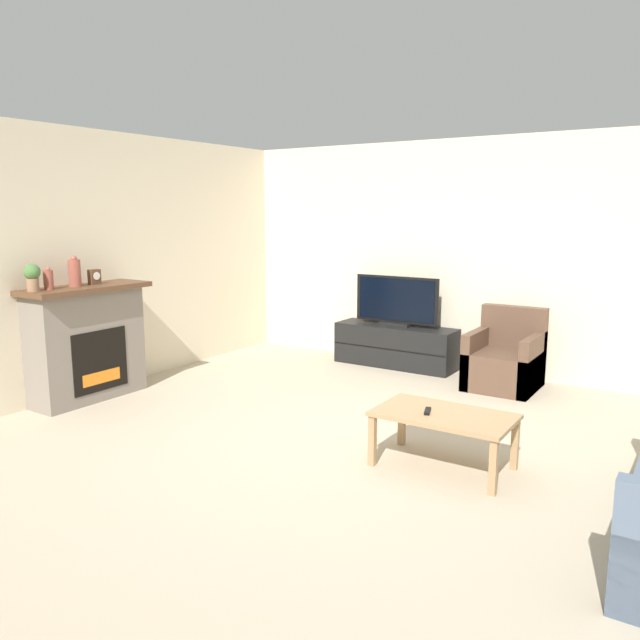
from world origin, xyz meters
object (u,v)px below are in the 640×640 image
object	(u,v)px
fireplace	(87,342)
mantel_clock	(94,277)
potted_plant	(32,276)
tv	(396,303)
coffee_table	(444,420)
mantel_vase_centre_left	(75,272)
remote	(428,411)
mantel_vase_left	(48,279)
tv_stand	(395,346)
armchair	(505,362)

from	to	relation	value
fireplace	mantel_clock	bearing A→B (deg)	82.03
potted_plant	tv	xyz separation A→B (m)	(1.98, 3.45, -0.52)
coffee_table	mantel_vase_centre_left	bearing A→B (deg)	-173.31
fireplace	remote	xyz separation A→B (m)	(3.55, 0.28, -0.16)
mantel_vase_left	tv_stand	world-z (taller)	mantel_vase_left
mantel_vase_left	mantel_clock	world-z (taller)	mantel_vase_left
fireplace	tv	world-z (taller)	fireplace
potted_plant	armchair	xyz separation A→B (m)	(3.38, 3.24, -1.02)
fireplace	tv	size ratio (longest dim) A/B	1.17
tv_stand	coffee_table	world-z (taller)	tv_stand
mantel_vase_left	armchair	size ratio (longest dim) A/B	0.25
mantel_vase_left	armchair	distance (m)	4.68
potted_plant	remote	size ratio (longest dim) A/B	1.63
remote	mantel_clock	bearing A→B (deg)	164.49
tv	remote	bearing A→B (deg)	-59.39
mantel_clock	coffee_table	world-z (taller)	mantel_clock
mantel_vase_left	potted_plant	size ratio (longest dim) A/B	0.84
remote	tv_stand	bearing A→B (deg)	102.53
mantel_vase_centre_left	tv_stand	world-z (taller)	mantel_vase_centre_left
mantel_vase_centre_left	tv	size ratio (longest dim) A/B	0.28
mantel_clock	tv_stand	world-z (taller)	mantel_clock
fireplace	tv_stand	size ratio (longest dim) A/B	0.85
tv	mantel_clock	bearing A→B (deg)	-125.35
potted_plant	armchair	size ratio (longest dim) A/B	0.30
mantel_vase_left	coffee_table	size ratio (longest dim) A/B	0.21
fireplace	armchair	bearing A→B (deg)	38.53
coffee_table	remote	distance (m)	0.14
fireplace	potted_plant	distance (m)	0.89
tv_stand	tv	distance (m)	0.53
fireplace	tv_stand	distance (m)	3.55
mantel_vase_centre_left	tv_stand	bearing A→B (deg)	56.70
tv_stand	remote	size ratio (longest dim) A/B	9.62
coffee_table	armchair	bearing A→B (deg)	96.28
armchair	coffee_table	world-z (taller)	armchair
tv_stand	armchair	bearing A→B (deg)	-8.47
tv_stand	coffee_table	xyz separation A→B (m)	(1.66, -2.58, 0.11)
fireplace	coffee_table	world-z (taller)	fireplace
mantel_vase_centre_left	tv	bearing A→B (deg)	56.68
potted_plant	tv	world-z (taller)	potted_plant
tv_stand	armchair	xyz separation A→B (m)	(1.40, -0.21, 0.03)
mantel_vase_left	tv	distance (m)	3.87
armchair	remote	world-z (taller)	armchair
mantel_vase_centre_left	fireplace	bearing A→B (deg)	100.12
fireplace	remote	bearing A→B (deg)	4.56
potted_plant	tv_stand	bearing A→B (deg)	60.19
armchair	potted_plant	bearing A→B (deg)	-136.20
mantel_vase_centre_left	mantel_clock	size ratio (longest dim) A/B	2.01
mantel_vase_left	tv	size ratio (longest dim) A/B	0.20
fireplace	mantel_vase_left	xyz separation A→B (m)	(0.02, -0.38, 0.67)
tv_stand	remote	world-z (taller)	tv_stand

